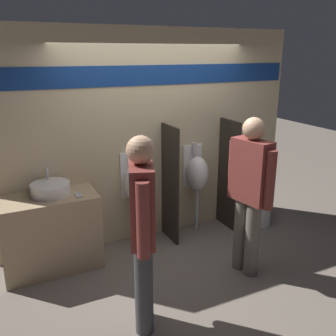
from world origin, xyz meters
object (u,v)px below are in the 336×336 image
at_px(sink_basin, 50,189).
at_px(person_in_vest, 250,191).
at_px(urinal_far, 197,174).
at_px(toilet, 255,202).
at_px(cell_phone, 78,195).
at_px(person_with_lanyard, 142,228).
at_px(urinal_near_counter, 135,183).

bearing_deg(sink_basin, person_in_vest, -29.60).
xyz_separation_m(urinal_far, toilet, (0.90, -0.15, -0.52)).
xyz_separation_m(cell_phone, person_with_lanyard, (0.26, -1.25, 0.10)).
height_order(cell_phone, urinal_near_counter, urinal_near_counter).
relative_size(urinal_far, person_in_vest, 0.70).
bearing_deg(cell_phone, person_with_lanyard, -78.09).
xyz_separation_m(cell_phone, toilet, (2.56, 0.09, -0.58)).
distance_m(urinal_far, person_in_vest, 1.17).
height_order(sink_basin, person_with_lanyard, person_with_lanyard).
distance_m(sink_basin, cell_phone, 0.32).
bearing_deg(cell_phone, sink_basin, 148.23).
relative_size(urinal_far, toilet, 1.40).
bearing_deg(person_in_vest, sink_basin, 49.91).
height_order(urinal_near_counter, toilet, urinal_near_counter).
height_order(cell_phone, person_with_lanyard, person_with_lanyard).
distance_m(sink_basin, urinal_far, 1.94).
bearing_deg(sink_basin, urinal_far, 2.12).
bearing_deg(urinal_far, person_with_lanyard, -133.24).
bearing_deg(urinal_near_counter, person_in_vest, -52.88).
height_order(sink_basin, person_in_vest, person_in_vest).
relative_size(sink_basin, urinal_far, 0.35).
relative_size(cell_phone, person_in_vest, 0.08).
bearing_deg(person_with_lanyard, urinal_far, -23.63).
bearing_deg(person_in_vest, person_with_lanyard, 93.03).
distance_m(cell_phone, person_in_vest, 1.88).
xyz_separation_m(cell_phone, urinal_near_counter, (0.76, 0.24, -0.06)).
relative_size(cell_phone, urinal_near_counter, 0.11).
height_order(person_in_vest, person_with_lanyard, person_with_lanyard).
bearing_deg(toilet, sink_basin, 178.37).
relative_size(sink_basin, toilet, 0.49).
bearing_deg(toilet, person_with_lanyard, -149.84).
height_order(cell_phone, toilet, cell_phone).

